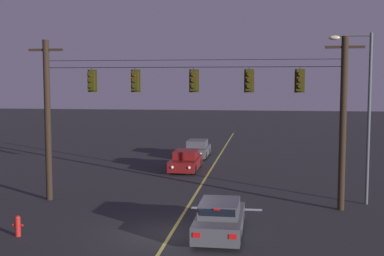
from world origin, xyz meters
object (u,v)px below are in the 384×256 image
object	(u,v)px
traffic_light_leftmost	(91,81)
traffic_light_left_inner	(135,81)
traffic_light_centre	(194,81)
car_waiting_near_lane	(220,219)
street_lamp_corner	(363,103)
fire_hydrant	(18,225)
car_oncoming_trailing	(197,149)
traffic_light_right_inner	(249,81)
traffic_light_rightmost	(300,81)
car_oncoming_lead	(186,161)

from	to	relation	value
traffic_light_leftmost	traffic_light_left_inner	distance (m)	2.24
traffic_light_centre	car_waiting_near_lane	size ratio (longest dim) A/B	0.28
traffic_light_leftmost	street_lamp_corner	world-z (taller)	street_lamp_corner
car_waiting_near_lane	fire_hydrant	xyz separation A→B (m)	(-7.86, -1.33, -0.21)
car_oncoming_trailing	traffic_light_right_inner	bearing A→B (deg)	-73.80
traffic_light_left_inner	traffic_light_right_inner	size ratio (longest dim) A/B	1.00
traffic_light_centre	car_oncoming_trailing	world-z (taller)	traffic_light_centre
traffic_light_rightmost	car_oncoming_lead	distance (m)	13.14
traffic_light_left_inner	car_waiting_near_lane	distance (m)	8.63
traffic_light_rightmost	street_lamp_corner	distance (m)	3.60
traffic_light_right_inner	traffic_light_rightmost	bearing A→B (deg)	0.00
traffic_light_centre	traffic_light_right_inner	world-z (taller)	same
traffic_light_right_inner	car_waiting_near_lane	world-z (taller)	traffic_light_right_inner
traffic_light_centre	traffic_light_rightmost	bearing A→B (deg)	0.00
traffic_light_rightmost	street_lamp_corner	xyz separation A→B (m)	(3.15, 1.35, -1.09)
traffic_light_left_inner	street_lamp_corner	bearing A→B (deg)	6.92
traffic_light_left_inner	car_oncoming_trailing	xyz separation A→B (m)	(0.98, 15.92, -5.49)
car_waiting_near_lane	car_oncoming_trailing	world-z (taller)	same
traffic_light_rightmost	street_lamp_corner	world-z (taller)	street_lamp_corner
traffic_light_leftmost	street_lamp_corner	distance (m)	13.49
traffic_light_leftmost	traffic_light_rightmost	xyz separation A→B (m)	(10.23, 0.00, 0.00)
traffic_light_rightmost	car_waiting_near_lane	world-z (taller)	traffic_light_rightmost
traffic_light_left_inner	fire_hydrant	xyz separation A→B (m)	(-3.21, -6.10, -5.69)
street_lamp_corner	traffic_light_left_inner	bearing A→B (deg)	-173.08
traffic_light_centre	car_oncoming_lead	xyz separation A→B (m)	(-1.91, 9.69, -5.49)
fire_hydrant	car_waiting_near_lane	bearing A→B (deg)	9.60
car_waiting_near_lane	car_oncoming_lead	size ratio (longest dim) A/B	0.98
car_oncoming_trailing	traffic_light_leftmost	bearing A→B (deg)	-101.43
traffic_light_leftmost	street_lamp_corner	bearing A→B (deg)	5.77
traffic_light_left_inner	traffic_light_rightmost	world-z (taller)	same
traffic_light_centre	car_waiting_near_lane	world-z (taller)	traffic_light_centre
traffic_light_rightmost	fire_hydrant	world-z (taller)	traffic_light_rightmost
traffic_light_leftmost	car_waiting_near_lane	distance (m)	10.01
car_waiting_near_lane	car_oncoming_trailing	xyz separation A→B (m)	(-3.67, 20.69, -0.00)
car_oncoming_lead	car_oncoming_trailing	distance (m)	6.23
traffic_light_centre	traffic_light_rightmost	distance (m)	5.06
traffic_light_leftmost	traffic_light_left_inner	size ratio (longest dim) A/B	1.00
traffic_light_leftmost	traffic_light_right_inner	world-z (taller)	same
car_oncoming_trailing	street_lamp_corner	distance (m)	18.30
traffic_light_centre	traffic_light_right_inner	size ratio (longest dim) A/B	1.00
car_waiting_near_lane	street_lamp_corner	bearing A→B (deg)	43.31
traffic_light_left_inner	traffic_light_right_inner	distance (m)	5.61
traffic_light_centre	fire_hydrant	xyz separation A→B (m)	(-6.14, -6.10, -5.69)
traffic_light_right_inner	car_oncoming_lead	xyz separation A→B (m)	(-4.58, 9.69, -5.49)
traffic_light_left_inner	car_oncoming_lead	xyz separation A→B (m)	(1.02, 9.69, -5.49)
fire_hydrant	street_lamp_corner	bearing A→B (deg)	27.42
traffic_light_rightmost	fire_hydrant	bearing A→B (deg)	-151.45
car_waiting_near_lane	street_lamp_corner	size ratio (longest dim) A/B	0.51
traffic_light_left_inner	traffic_light_centre	world-z (taller)	same
traffic_light_leftmost	car_oncoming_trailing	distance (m)	17.14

